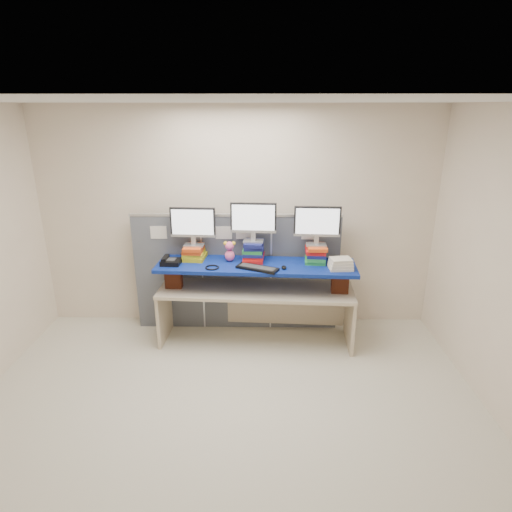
{
  "coord_description": "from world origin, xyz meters",
  "views": [
    {
      "loc": [
        0.32,
        -3.26,
        2.77
      ],
      "look_at": [
        0.25,
        1.43,
        1.11
      ],
      "focal_mm": 30.0,
      "sensor_mm": 36.0,
      "label": 1
    }
  ],
  "objects_px": {
    "desk": "(256,299)",
    "monitor_right": "(317,224)",
    "blue_board": "(256,266)",
    "keyboard": "(257,268)",
    "monitor_left": "(193,224)",
    "monitor_center": "(253,220)",
    "desk_phone": "(170,261)"
  },
  "relations": [
    {
      "from": "monitor_left",
      "to": "monitor_center",
      "type": "bearing_deg",
      "value": 0.0
    },
    {
      "from": "monitor_center",
      "to": "desk_phone",
      "type": "relative_size",
      "value": 2.32
    },
    {
      "from": "blue_board",
      "to": "monitor_center",
      "type": "relative_size",
      "value": 4.34
    },
    {
      "from": "desk",
      "to": "keyboard",
      "type": "height_order",
      "value": "keyboard"
    },
    {
      "from": "blue_board",
      "to": "monitor_right",
      "type": "bearing_deg",
      "value": 9.63
    },
    {
      "from": "blue_board",
      "to": "keyboard",
      "type": "height_order",
      "value": "keyboard"
    },
    {
      "from": "blue_board",
      "to": "monitor_left",
      "type": "xyz_separation_m",
      "value": [
        -0.75,
        0.16,
        0.46
      ]
    },
    {
      "from": "desk",
      "to": "monitor_left",
      "type": "height_order",
      "value": "monitor_left"
    },
    {
      "from": "blue_board",
      "to": "desk",
      "type": "bearing_deg",
      "value": 3.22
    },
    {
      "from": "monitor_left",
      "to": "keyboard",
      "type": "distance_m",
      "value": 0.93
    },
    {
      "from": "blue_board",
      "to": "monitor_left",
      "type": "distance_m",
      "value": 0.89
    },
    {
      "from": "monitor_left",
      "to": "desk_phone",
      "type": "bearing_deg",
      "value": -142.06
    },
    {
      "from": "desk",
      "to": "blue_board",
      "type": "distance_m",
      "value": 0.43
    },
    {
      "from": "monitor_center",
      "to": "desk_phone",
      "type": "height_order",
      "value": "monitor_center"
    },
    {
      "from": "monitor_left",
      "to": "monitor_right",
      "type": "bearing_deg",
      "value": 0.0
    },
    {
      "from": "blue_board",
      "to": "keyboard",
      "type": "relative_size",
      "value": 4.62
    },
    {
      "from": "blue_board",
      "to": "keyboard",
      "type": "bearing_deg",
      "value": -80.61
    },
    {
      "from": "monitor_center",
      "to": "monitor_right",
      "type": "distance_m",
      "value": 0.74
    },
    {
      "from": "desk",
      "to": "keyboard",
      "type": "distance_m",
      "value": 0.49
    },
    {
      "from": "blue_board",
      "to": "desk_phone",
      "type": "xyz_separation_m",
      "value": [
        -1.0,
        -0.02,
        0.06
      ]
    },
    {
      "from": "monitor_right",
      "to": "desk_phone",
      "type": "height_order",
      "value": "monitor_right"
    },
    {
      "from": "blue_board",
      "to": "keyboard",
      "type": "xyz_separation_m",
      "value": [
        0.02,
        -0.17,
        0.04
      ]
    },
    {
      "from": "blue_board",
      "to": "monitor_right",
      "type": "relative_size",
      "value": 4.34
    },
    {
      "from": "desk_phone",
      "to": "keyboard",
      "type": "bearing_deg",
      "value": -5.2
    },
    {
      "from": "desk",
      "to": "monitor_right",
      "type": "height_order",
      "value": "monitor_right"
    },
    {
      "from": "monitor_right",
      "to": "desk_phone",
      "type": "distance_m",
      "value": 1.77
    },
    {
      "from": "monitor_left",
      "to": "desk",
      "type": "bearing_deg",
      "value": -8.94
    },
    {
      "from": "monitor_right",
      "to": "desk_phone",
      "type": "relative_size",
      "value": 2.32
    },
    {
      "from": "monitor_center",
      "to": "desk_phone",
      "type": "xyz_separation_m",
      "value": [
        -0.97,
        -0.14,
        -0.47
      ]
    },
    {
      "from": "blue_board",
      "to": "desk_phone",
      "type": "distance_m",
      "value": 1.01
    },
    {
      "from": "desk",
      "to": "monitor_right",
      "type": "bearing_deg",
      "value": 9.63
    },
    {
      "from": "monitor_left",
      "to": "desk_phone",
      "type": "height_order",
      "value": "monitor_left"
    }
  ]
}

